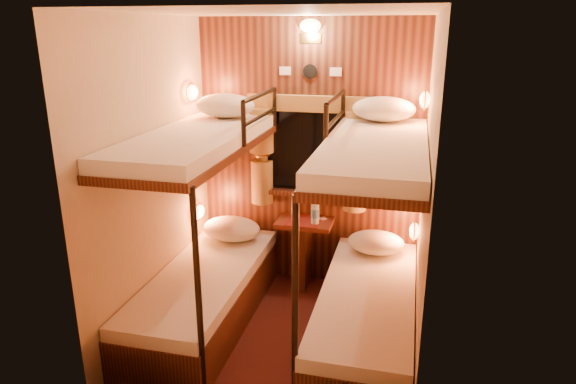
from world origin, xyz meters
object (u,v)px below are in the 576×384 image
(table, at_px, (304,245))
(bottle_right, at_px, (315,212))
(bunk_left, at_px, (204,258))
(bottle_left, at_px, (295,211))
(bunk_right, at_px, (368,276))

(table, xyz_separation_m, bottle_right, (0.11, -0.06, 0.35))
(bunk_left, relative_size, bottle_left, 8.19)
(table, distance_m, bottle_right, 0.37)
(bunk_left, bearing_deg, bottle_right, 43.83)
(bunk_right, bearing_deg, bottle_right, 126.85)
(bunk_left, height_order, bunk_right, same)
(table, bearing_deg, bottle_left, -153.50)
(bottle_left, xyz_separation_m, bottle_right, (0.18, -0.02, 0.01))
(table, bearing_deg, bunk_left, -129.67)
(bottle_left, height_order, bottle_right, bottle_right)
(bottle_left, relative_size, bottle_right, 0.88)
(bottle_left, bearing_deg, bunk_right, -45.66)
(bunk_right, height_order, bottle_left, bunk_right)
(bunk_left, distance_m, bunk_right, 1.30)
(table, bearing_deg, bunk_right, -50.33)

